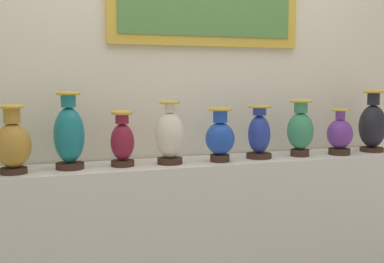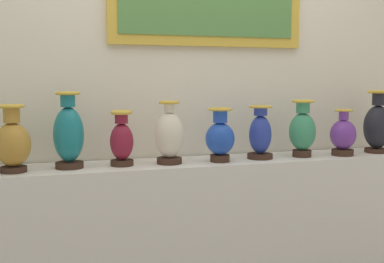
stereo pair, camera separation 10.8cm
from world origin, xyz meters
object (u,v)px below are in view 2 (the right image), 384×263
(vase_ivory, at_px, (169,136))
(vase_violet, at_px, (343,135))
(vase_ochre, at_px, (13,143))
(vase_sapphire, at_px, (220,137))
(vase_teal, at_px, (69,134))
(vase_jade, at_px, (302,130))
(vase_burgundy, at_px, (122,140))
(vase_cobalt, at_px, (260,134))
(vase_onyx, at_px, (377,126))

(vase_ivory, xyz_separation_m, vase_violet, (1.10, -0.03, -0.03))
(vase_ochre, bearing_deg, vase_violet, -0.31)
(vase_sapphire, bearing_deg, vase_teal, 176.84)
(vase_teal, relative_size, vase_jade, 1.17)
(vase_teal, distance_m, vase_burgundy, 0.28)
(vase_burgundy, bearing_deg, vase_cobalt, -0.27)
(vase_jade, height_order, vase_violet, vase_jade)
(vase_sapphire, relative_size, vase_violet, 1.08)
(vase_sapphire, bearing_deg, vase_jade, 2.69)
(vase_teal, height_order, vase_violet, vase_teal)
(vase_ivory, bearing_deg, vase_violet, -1.39)
(vase_onyx, bearing_deg, vase_teal, 179.76)
(vase_violet, bearing_deg, vase_jade, 174.08)
(vase_ivory, height_order, vase_sapphire, vase_ivory)
(vase_cobalt, height_order, vase_violet, vase_cobalt)
(vase_burgundy, relative_size, vase_jade, 0.87)
(vase_teal, xyz_separation_m, vase_ivory, (0.54, -0.02, -0.02))
(vase_violet, bearing_deg, vase_ochre, 179.69)
(vase_ochre, height_order, vase_ivory, vase_ivory)
(vase_onyx, bearing_deg, vase_burgundy, 179.98)
(vase_ochre, height_order, vase_violet, vase_ochre)
(vase_sapphire, bearing_deg, vase_ivory, 175.22)
(vase_burgundy, bearing_deg, vase_jade, -0.68)
(vase_ochre, bearing_deg, vase_jade, 0.60)
(vase_ivory, distance_m, vase_jade, 0.83)
(vase_ochre, distance_m, vase_jade, 1.65)
(vase_ochre, relative_size, vase_jade, 0.99)
(vase_sapphire, distance_m, vase_cobalt, 0.27)
(vase_ivory, relative_size, vase_jade, 1.01)
(vase_teal, bearing_deg, vase_burgundy, -1.53)
(vase_cobalt, bearing_deg, vase_jade, -1.90)
(vase_teal, distance_m, vase_ivory, 0.54)
(vase_ochre, height_order, vase_burgundy, vase_ochre)
(vase_burgundy, relative_size, vase_ivory, 0.86)
(vase_ochre, xyz_separation_m, vase_ivory, (0.82, 0.02, 0.01))
(vase_onyx, bearing_deg, vase_ivory, -179.44)
(vase_teal, height_order, vase_ivory, vase_teal)
(vase_sapphire, distance_m, vase_onyx, 1.09)
(vase_ivory, bearing_deg, vase_burgundy, 176.94)
(vase_teal, relative_size, vase_ivory, 1.15)
(vase_cobalt, distance_m, vase_violet, 0.54)
(vase_sapphire, xyz_separation_m, vase_jade, (0.54, 0.03, 0.02))
(vase_ivory, bearing_deg, vase_onyx, 0.56)
(vase_violet, height_order, vase_onyx, vase_onyx)
(vase_burgundy, height_order, vase_violet, vase_burgundy)
(vase_ochre, distance_m, vase_ivory, 0.82)
(vase_burgundy, height_order, vase_cobalt, vase_cobalt)
(vase_ochre, distance_m, vase_teal, 0.28)
(vase_teal, bearing_deg, vase_ochre, -172.20)
(vase_ochre, xyz_separation_m, vase_burgundy, (0.56, 0.03, -0.01))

